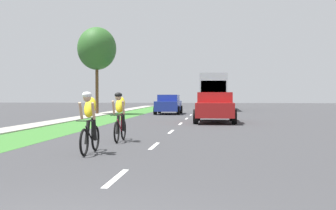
% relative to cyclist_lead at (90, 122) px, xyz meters
% --- Properties ---
extents(ground_plane, '(120.00, 120.00, 0.00)m').
position_rel_cyclist_lead_xyz_m(ground_plane, '(1.42, 13.10, -0.81)').
color(ground_plane, '#38383A').
extents(grass_verge, '(2.55, 70.00, 0.01)m').
position_rel_cyclist_lead_xyz_m(grass_verge, '(-3.56, 13.10, -0.81)').
color(grass_verge, '#38722D').
rests_on(grass_verge, ground_plane).
extents(sidewalk_concrete, '(1.31, 70.00, 0.10)m').
position_rel_cyclist_lead_xyz_m(sidewalk_concrete, '(-5.48, 13.10, -0.81)').
color(sidewalk_concrete, '#9E998E').
rests_on(sidewalk_concrete, ground_plane).
extents(lane_markings_center, '(0.12, 52.71, 0.01)m').
position_rel_cyclist_lead_xyz_m(lane_markings_center, '(1.42, 17.10, -0.81)').
color(lane_markings_center, white).
rests_on(lane_markings_center, ground_plane).
extents(cyclist_lead, '(0.42, 1.72, 1.58)m').
position_rel_cyclist_lead_xyz_m(cyclist_lead, '(0.00, 0.00, 0.00)').
color(cyclist_lead, black).
rests_on(cyclist_lead, ground_plane).
extents(cyclist_trailing, '(0.42, 1.72, 1.58)m').
position_rel_cyclist_lead_xyz_m(cyclist_trailing, '(0.14, 3.03, 0.00)').
color(cyclist_trailing, black).
rests_on(cyclist_trailing, ground_plane).
extents(pickup_red, '(2.22, 5.10, 1.64)m').
position_rel_cyclist_lead_xyz_m(pickup_red, '(3.20, 13.34, 0.02)').
color(pickup_red, red).
rests_on(pickup_red, ground_plane).
extents(sedan_blue, '(1.98, 4.30, 1.52)m').
position_rel_cyclist_lead_xyz_m(sedan_blue, '(-0.43, 23.84, -0.04)').
color(sedan_blue, '#23389E').
rests_on(sedan_blue, ground_plane).
extents(bus_white, '(2.78, 11.60, 3.48)m').
position_rel_cyclist_lead_xyz_m(bus_white, '(3.08, 34.71, 1.17)').
color(bus_white, silver).
rests_on(bus_white, ground_plane).
extents(street_tree_near, '(3.01, 3.01, 6.77)m').
position_rel_cyclist_lead_xyz_m(street_tree_near, '(-5.93, 22.87, 4.28)').
color(street_tree_near, brown).
rests_on(street_tree_near, ground_plane).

